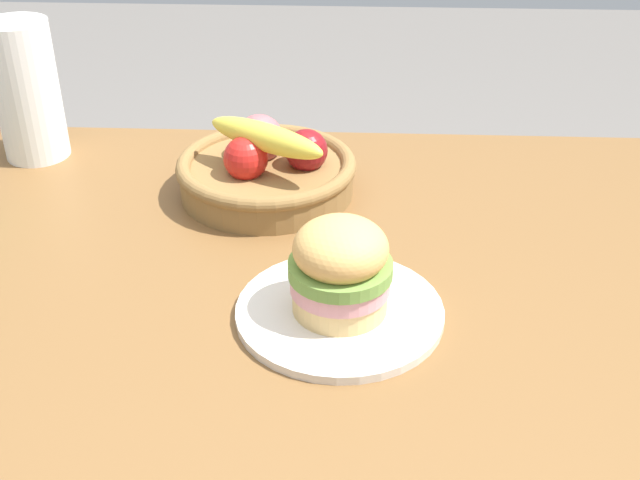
# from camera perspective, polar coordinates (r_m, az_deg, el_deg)

# --- Properties ---
(dining_table) EXTENTS (1.40, 0.90, 0.75)m
(dining_table) POSITION_cam_1_polar(r_m,az_deg,el_deg) (1.21, -0.84, -5.55)
(dining_table) COLOR brown
(dining_table) RESTS_ON ground_plane
(plate) EXTENTS (0.27, 0.27, 0.01)m
(plate) POSITION_cam_1_polar(r_m,az_deg,el_deg) (1.05, 1.38, -5.05)
(plate) COLOR silver
(plate) RESTS_ON dining_table
(sandwich) EXTENTS (0.13, 0.13, 0.13)m
(sandwich) POSITION_cam_1_polar(r_m,az_deg,el_deg) (1.01, 1.43, -1.92)
(sandwich) COLOR #E5BC75
(sandwich) RESTS_ON plate
(fruit_basket) EXTENTS (0.29, 0.29, 0.14)m
(fruit_basket) POSITION_cam_1_polar(r_m,az_deg,el_deg) (1.32, -3.74, 5.05)
(fruit_basket) COLOR olive
(fruit_basket) RESTS_ON dining_table
(paper_towel_roll) EXTENTS (0.11, 0.11, 0.24)m
(paper_towel_roll) POSITION_cam_1_polar(r_m,az_deg,el_deg) (1.50, -19.82, 9.78)
(paper_towel_roll) COLOR white
(paper_towel_roll) RESTS_ON dining_table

